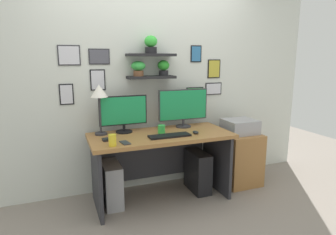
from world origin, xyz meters
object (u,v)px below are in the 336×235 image
(keyboard, at_px, (170,136))
(desk_lamp, at_px, (99,95))
(water_cup, at_px, (112,140))
(computer_tower_left, at_px, (112,184))
(desk, at_px, (159,151))
(cell_phone, at_px, (125,143))
(computer_mouse, at_px, (196,132))
(printer, at_px, (240,126))
(drawer_cabinet, at_px, (238,158))
(coffee_mug, at_px, (161,129))
(monitor_left, at_px, (123,113))
(scissors_tray, at_px, (109,139))
(monitor_right, at_px, (183,107))
(computer_tower_right, at_px, (198,171))

(keyboard, bearing_deg, desk_lamp, 152.21)
(water_cup, relative_size, computer_tower_left, 0.24)
(desk_lamp, distance_m, water_cup, 0.59)
(desk, relative_size, cell_phone, 10.87)
(computer_mouse, height_order, printer, printer)
(computer_mouse, height_order, water_cup, water_cup)
(water_cup, relative_size, drawer_cabinet, 0.17)
(keyboard, xyz_separation_m, water_cup, (-0.61, -0.11, 0.05))
(coffee_mug, bearing_deg, computer_tower_left, 175.65)
(monitor_left, relative_size, scissors_tray, 4.37)
(monitor_left, relative_size, cell_phone, 3.74)
(desk, bearing_deg, cell_phone, -149.54)
(computer_mouse, bearing_deg, monitor_right, 89.17)
(cell_phone, xyz_separation_m, computer_tower_left, (-0.10, 0.27, -0.53))
(monitor_right, bearing_deg, computer_tower_left, -170.48)
(scissors_tray, bearing_deg, printer, 4.26)
(monitor_left, relative_size, desk_lamp, 0.98)
(computer_tower_right, bearing_deg, cell_phone, -164.87)
(coffee_mug, relative_size, computer_tower_left, 0.20)
(cell_phone, bearing_deg, desk, 21.66)
(computer_tower_left, bearing_deg, computer_mouse, -12.07)
(desk_lamp, distance_m, scissors_tray, 0.49)
(desk_lamp, xyz_separation_m, water_cup, (0.04, -0.45, -0.37))
(cell_phone, xyz_separation_m, scissors_tray, (-0.13, 0.15, 0.01))
(computer_mouse, xyz_separation_m, printer, (0.70, 0.19, -0.04))
(desk, height_order, computer_mouse, computer_mouse)
(desk_lamp, relative_size, coffee_mug, 5.94)
(printer, bearing_deg, computer_tower_right, -177.29)
(coffee_mug, xyz_separation_m, printer, (1.04, 0.04, -0.07))
(monitor_right, distance_m, printer, 0.76)
(scissors_tray, relative_size, printer, 0.32)
(monitor_right, height_order, computer_mouse, monitor_right)
(water_cup, bearing_deg, cell_phone, 18.50)
(keyboard, bearing_deg, water_cup, -169.83)
(keyboard, distance_m, printer, 1.03)
(printer, relative_size, computer_tower_right, 0.80)
(monitor_right, height_order, computer_tower_left, monitor_right)
(computer_tower_left, bearing_deg, cell_phone, -69.84)
(keyboard, relative_size, desk_lamp, 0.82)
(coffee_mug, bearing_deg, cell_phone, -153.11)
(cell_phone, distance_m, printer, 1.52)
(monitor_left, distance_m, scissors_tray, 0.40)
(water_cup, height_order, drawer_cabinet, water_cup)
(desk, relative_size, drawer_cabinet, 2.37)
(computer_mouse, bearing_deg, scissors_tray, 175.57)
(desk, bearing_deg, monitor_right, 24.73)
(drawer_cabinet, distance_m, computer_tower_left, 1.60)
(keyboard, distance_m, cell_phone, 0.49)
(desk_lamp, bearing_deg, coffee_mug, -16.12)
(printer, bearing_deg, drawer_cabinet, -90.00)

